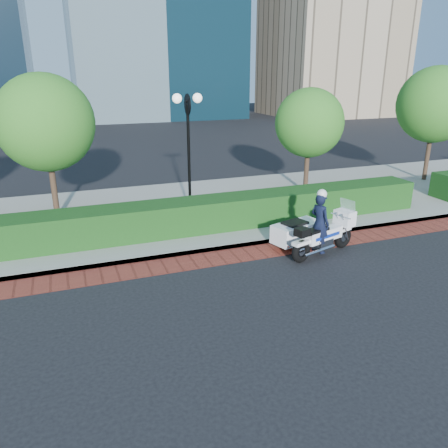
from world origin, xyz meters
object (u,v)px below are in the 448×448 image
object	(u,v)px
lamppost	(188,136)
tree_d	(435,105)
tree_c	(309,123)
police_motorcycle	(312,230)
tree_b	(45,123)

from	to	relation	value
lamppost	tree_d	distance (m)	12.09
tree_c	police_motorcycle	world-z (taller)	tree_c
lamppost	tree_b	size ratio (longest dim) A/B	0.86
tree_c	tree_b	bearing A→B (deg)	180.00
lamppost	tree_b	bearing A→B (deg)	163.89
tree_b	tree_c	bearing A→B (deg)	-0.00
police_motorcycle	tree_d	bearing A→B (deg)	13.48
tree_b	tree_c	xyz separation A→B (m)	(10.00, -0.00, -0.39)
lamppost	tree_b	xyz separation A→B (m)	(-4.50, 1.30, 0.48)
lamppost	tree_c	distance (m)	5.65
tree_b	police_motorcycle	distance (m)	9.29
tree_d	police_motorcycle	size ratio (longest dim) A/B	2.08
lamppost	tree_c	size ratio (longest dim) A/B	0.98
tree_b	tree_d	world-z (taller)	tree_d
tree_d	police_motorcycle	xyz separation A→B (m)	(-9.54, -5.51, -2.93)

